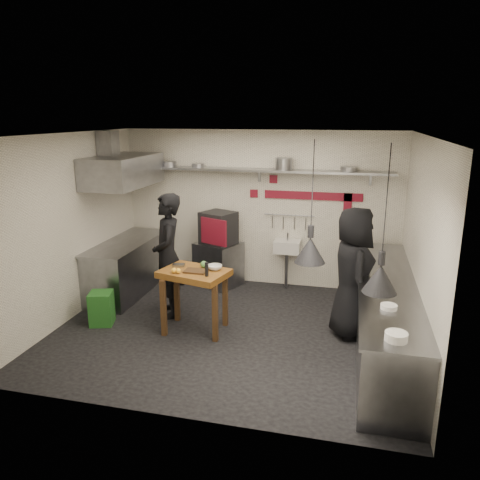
% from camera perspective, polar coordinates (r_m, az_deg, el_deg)
% --- Properties ---
extents(floor, '(5.00, 5.00, 0.00)m').
position_cam_1_polar(floor, '(6.98, -1.21, -10.91)').
color(floor, black).
rests_on(floor, ground).
extents(ceiling, '(5.00, 5.00, 0.00)m').
position_cam_1_polar(ceiling, '(6.27, -1.35, 12.73)').
color(ceiling, beige).
rests_on(ceiling, floor).
extents(wall_back, '(5.00, 0.04, 2.80)m').
position_cam_1_polar(wall_back, '(8.48, 2.39, 3.81)').
color(wall_back, silver).
rests_on(wall_back, floor).
extents(wall_front, '(5.00, 0.04, 2.80)m').
position_cam_1_polar(wall_front, '(4.59, -8.08, -6.29)').
color(wall_front, silver).
rests_on(wall_front, floor).
extents(wall_left, '(0.04, 4.20, 2.80)m').
position_cam_1_polar(wall_left, '(7.51, -20.04, 1.41)').
color(wall_left, silver).
rests_on(wall_left, floor).
extents(wall_right, '(0.04, 4.20, 2.80)m').
position_cam_1_polar(wall_right, '(6.34, 21.13, -1.12)').
color(wall_right, silver).
rests_on(wall_right, floor).
extents(red_band_horiz, '(1.70, 0.02, 0.14)m').
position_cam_1_polar(red_band_horiz, '(8.28, 8.87, 5.34)').
color(red_band_horiz, maroon).
rests_on(red_band_horiz, wall_back).
extents(red_band_vert, '(0.14, 0.02, 1.10)m').
position_cam_1_polar(red_band_vert, '(8.35, 12.84, 1.85)').
color(red_band_vert, maroon).
rests_on(red_band_vert, wall_back).
extents(red_tile_a, '(0.14, 0.02, 0.14)m').
position_cam_1_polar(red_tile_a, '(8.32, 4.10, 7.41)').
color(red_tile_a, maroon).
rests_on(red_tile_a, wall_back).
extents(red_tile_b, '(0.14, 0.02, 0.14)m').
position_cam_1_polar(red_tile_b, '(8.43, 1.71, 5.69)').
color(red_tile_b, maroon).
rests_on(red_tile_b, wall_back).
extents(back_shelf, '(4.60, 0.34, 0.04)m').
position_cam_1_polar(back_shelf, '(8.19, 2.19, 8.52)').
color(back_shelf, slate).
rests_on(back_shelf, wall_back).
extents(shelf_bracket_left, '(0.04, 0.06, 0.24)m').
position_cam_1_polar(shelf_bracket_left, '(8.92, -9.79, 8.20)').
color(shelf_bracket_left, slate).
rests_on(shelf_bracket_left, wall_back).
extents(shelf_bracket_mid, '(0.04, 0.06, 0.24)m').
position_cam_1_polar(shelf_bracket_mid, '(8.35, 2.39, 7.95)').
color(shelf_bracket_mid, slate).
rests_on(shelf_bracket_mid, wall_back).
extents(shelf_bracket_right, '(0.04, 0.06, 0.24)m').
position_cam_1_polar(shelf_bracket_right, '(8.20, 15.64, 7.27)').
color(shelf_bracket_right, slate).
rests_on(shelf_bracket_right, wall_back).
extents(pan_far_left, '(0.28, 0.28, 0.09)m').
position_cam_1_polar(pan_far_left, '(8.66, -8.59, 9.15)').
color(pan_far_left, slate).
rests_on(pan_far_left, back_shelf).
extents(pan_mid_left, '(0.24, 0.24, 0.07)m').
position_cam_1_polar(pan_mid_left, '(8.47, -5.13, 9.06)').
color(pan_mid_left, slate).
rests_on(pan_mid_left, back_shelf).
extents(stock_pot, '(0.29, 0.29, 0.20)m').
position_cam_1_polar(stock_pot, '(8.10, 5.36, 9.24)').
color(stock_pot, slate).
rests_on(stock_pot, back_shelf).
extents(pan_right, '(0.29, 0.29, 0.08)m').
position_cam_1_polar(pan_right, '(8.02, 13.14, 8.43)').
color(pan_right, slate).
rests_on(pan_right, back_shelf).
extents(oven_stand, '(0.92, 0.88, 0.80)m').
position_cam_1_polar(oven_stand, '(8.60, -2.64, -2.91)').
color(oven_stand, slate).
rests_on(oven_stand, floor).
extents(combi_oven, '(0.69, 0.68, 0.58)m').
position_cam_1_polar(combi_oven, '(8.36, -2.65, 1.47)').
color(combi_oven, black).
rests_on(combi_oven, oven_stand).
extents(oven_door, '(0.52, 0.25, 0.46)m').
position_cam_1_polar(oven_door, '(8.10, -3.22, 1.01)').
color(oven_door, maroon).
rests_on(oven_door, combi_oven).
extents(oven_glass, '(0.34, 0.16, 0.34)m').
position_cam_1_polar(oven_glass, '(8.15, -3.04, 1.10)').
color(oven_glass, black).
rests_on(oven_glass, oven_door).
extents(hand_sink, '(0.46, 0.34, 0.22)m').
position_cam_1_polar(hand_sink, '(8.36, 5.79, -0.78)').
color(hand_sink, silver).
rests_on(hand_sink, wall_back).
extents(sink_tap, '(0.03, 0.03, 0.14)m').
position_cam_1_polar(sink_tap, '(8.32, 5.82, 0.41)').
color(sink_tap, slate).
rests_on(sink_tap, hand_sink).
extents(sink_drain, '(0.06, 0.06, 0.66)m').
position_cam_1_polar(sink_drain, '(8.46, 5.68, -3.72)').
color(sink_drain, slate).
rests_on(sink_drain, floor).
extents(utensil_rail, '(0.90, 0.02, 0.02)m').
position_cam_1_polar(utensil_rail, '(8.37, 6.02, 3.03)').
color(utensil_rail, slate).
rests_on(utensil_rail, wall_back).
extents(counter_right, '(0.70, 3.80, 0.90)m').
position_cam_1_polar(counter_right, '(6.62, 17.31, -8.86)').
color(counter_right, slate).
rests_on(counter_right, floor).
extents(counter_right_top, '(0.76, 3.90, 0.03)m').
position_cam_1_polar(counter_right_top, '(6.45, 17.63, -5.08)').
color(counter_right_top, slate).
rests_on(counter_right_top, counter_right).
extents(plate_stack, '(0.23, 0.23, 0.09)m').
position_cam_1_polar(plate_stack, '(4.87, 18.51, -11.11)').
color(plate_stack, silver).
rests_on(plate_stack, counter_right_top).
extents(small_bowl_right, '(0.23, 0.23, 0.05)m').
position_cam_1_polar(small_bowl_right, '(5.60, 17.69, -7.76)').
color(small_bowl_right, silver).
rests_on(small_bowl_right, counter_right_top).
extents(counter_left, '(0.70, 1.90, 0.90)m').
position_cam_1_polar(counter_left, '(8.46, -13.60, -3.30)').
color(counter_left, slate).
rests_on(counter_left, floor).
extents(counter_left_top, '(0.76, 2.00, 0.03)m').
position_cam_1_polar(counter_left_top, '(8.33, -13.79, -0.26)').
color(counter_left_top, slate).
rests_on(counter_left_top, counter_left).
extents(extractor_hood, '(0.78, 1.60, 0.50)m').
position_cam_1_polar(extractor_hood, '(8.07, -14.03, 8.20)').
color(extractor_hood, slate).
rests_on(extractor_hood, ceiling).
extents(hood_duct, '(0.28, 0.28, 0.50)m').
position_cam_1_polar(hood_duct, '(8.16, -15.80, 10.97)').
color(hood_duct, slate).
rests_on(hood_duct, ceiling).
extents(green_bin, '(0.41, 0.41, 0.50)m').
position_cam_1_polar(green_bin, '(7.37, -16.52, -7.98)').
color(green_bin, '#226120').
rests_on(green_bin, floor).
extents(prep_table, '(1.05, 0.84, 0.92)m').
position_cam_1_polar(prep_table, '(6.82, -5.51, -7.38)').
color(prep_table, brown).
rests_on(prep_table, floor).
extents(cutting_board, '(0.31, 0.22, 0.02)m').
position_cam_1_polar(cutting_board, '(6.59, -5.43, -3.79)').
color(cutting_board, '#442B16').
rests_on(cutting_board, prep_table).
extents(pepper_mill, '(0.07, 0.07, 0.20)m').
position_cam_1_polar(pepper_mill, '(6.38, -4.08, -3.58)').
color(pepper_mill, black).
rests_on(pepper_mill, prep_table).
extents(lemon_a, '(0.10, 0.10, 0.07)m').
position_cam_1_polar(lemon_a, '(6.57, -8.06, -3.69)').
color(lemon_a, yellow).
rests_on(lemon_a, prep_table).
extents(lemon_b, '(0.09, 0.09, 0.07)m').
position_cam_1_polar(lemon_b, '(6.55, -7.53, -3.75)').
color(lemon_b, yellow).
rests_on(lemon_b, prep_table).
extents(veg_ball, '(0.13, 0.13, 0.10)m').
position_cam_1_polar(veg_ball, '(6.75, -4.43, -2.98)').
color(veg_ball, '#4E8A40').
rests_on(veg_ball, prep_table).
extents(steel_tray, '(0.20, 0.15, 0.03)m').
position_cam_1_polar(steel_tray, '(6.86, -7.49, -3.06)').
color(steel_tray, slate).
rests_on(steel_tray, prep_table).
extents(bowl, '(0.27, 0.27, 0.07)m').
position_cam_1_polar(bowl, '(6.66, -3.10, -3.35)').
color(bowl, silver).
rests_on(bowl, prep_table).
extents(heat_lamp_near, '(0.38, 0.38, 1.38)m').
position_cam_1_polar(heat_lamp_near, '(5.25, 8.76, 4.48)').
color(heat_lamp_near, black).
rests_on(heat_lamp_near, ceiling).
extents(heat_lamp_far, '(0.44, 0.44, 1.51)m').
position_cam_1_polar(heat_lamp_far, '(4.82, 17.25, 2.26)').
color(heat_lamp_far, black).
rests_on(heat_lamp_far, ceiling).
extents(chef_left, '(0.71, 0.83, 1.92)m').
position_cam_1_polar(chef_left, '(7.24, -8.79, -1.92)').
color(chef_left, black).
rests_on(chef_left, floor).
extents(chef_right, '(0.78, 1.02, 1.85)m').
position_cam_1_polar(chef_right, '(6.69, 13.58, -3.92)').
color(chef_right, black).
rests_on(chef_right, floor).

